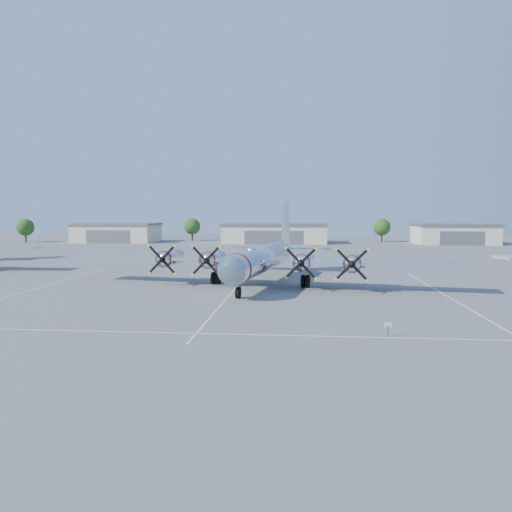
# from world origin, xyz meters

# --- Properties ---
(ground) EXTENTS (260.00, 260.00, 0.00)m
(ground) POSITION_xyz_m (0.00, 0.00, 0.00)
(ground) COLOR #5E5E61
(ground) RESTS_ON ground
(parking_lines) EXTENTS (60.00, 50.08, 0.01)m
(parking_lines) POSITION_xyz_m (0.00, -1.75, 0.01)
(parking_lines) COLOR silver
(parking_lines) RESTS_ON ground
(hangar_west) EXTENTS (22.60, 14.60, 5.40)m
(hangar_west) POSITION_xyz_m (-45.00, 81.96, 2.71)
(hangar_west) COLOR beige
(hangar_west) RESTS_ON ground
(hangar_center) EXTENTS (28.60, 14.60, 5.40)m
(hangar_center) POSITION_xyz_m (0.00, 81.96, 2.71)
(hangar_center) COLOR beige
(hangar_center) RESTS_ON ground
(hangar_east) EXTENTS (20.60, 14.60, 5.40)m
(hangar_east) POSITION_xyz_m (48.00, 81.96, 2.71)
(hangar_east) COLOR beige
(hangar_east) RESTS_ON ground
(tree_far_west) EXTENTS (4.80, 4.80, 6.64)m
(tree_far_west) POSITION_xyz_m (-70.00, 78.00, 4.22)
(tree_far_west) COLOR #382619
(tree_far_west) RESTS_ON ground
(tree_west) EXTENTS (4.80, 4.80, 6.64)m
(tree_west) POSITION_xyz_m (-25.00, 90.00, 4.22)
(tree_west) COLOR #382619
(tree_west) RESTS_ON ground
(tree_east) EXTENTS (4.80, 4.80, 6.64)m
(tree_east) POSITION_xyz_m (30.00, 88.00, 4.22)
(tree_east) COLOR #382619
(tree_east) RESTS_ON ground
(main_bomber_b29) EXTENTS (49.69, 37.93, 10.00)m
(main_bomber_b29) POSITION_xyz_m (2.85, 2.96, 0.00)
(main_bomber_b29) COLOR white
(main_bomber_b29) RESTS_ON ground
(info_placard) EXTENTS (0.51, 0.12, 0.98)m
(info_placard) POSITION_xyz_m (13.25, -21.49, 0.69)
(info_placard) COLOR black
(info_placard) RESTS_ON ground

